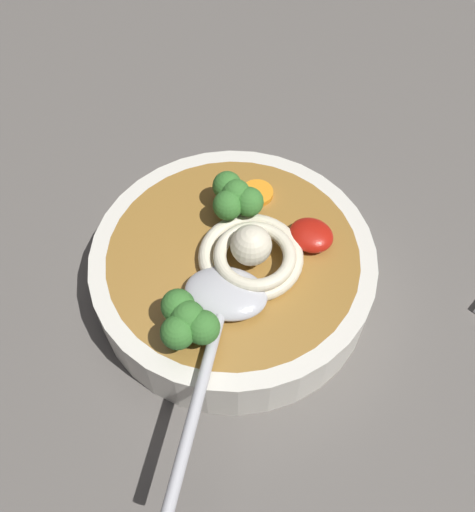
# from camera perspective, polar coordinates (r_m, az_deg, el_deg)

# --- Properties ---
(table_slab) EXTENTS (1.26, 1.26, 0.03)m
(table_slab) POSITION_cam_1_polar(r_m,az_deg,el_deg) (0.47, -1.37, -5.26)
(table_slab) COLOR #5B5651
(table_slab) RESTS_ON ground
(soup_bowl) EXTENTS (0.22, 0.22, 0.05)m
(soup_bowl) POSITION_cam_1_polar(r_m,az_deg,el_deg) (0.45, 0.00, -1.63)
(soup_bowl) COLOR silver
(soup_bowl) RESTS_ON table_slab
(noodle_pile) EXTENTS (0.09, 0.09, 0.04)m
(noodle_pile) POSITION_cam_1_polar(r_m,az_deg,el_deg) (0.42, 1.47, 0.23)
(noodle_pile) COLOR beige
(noodle_pile) RESTS_ON soup_bowl
(soup_spoon) EXTENTS (0.09, 0.17, 0.02)m
(soup_spoon) POSITION_cam_1_polar(r_m,az_deg,el_deg) (0.39, -1.63, -5.48)
(soup_spoon) COLOR #B7B7BC
(soup_spoon) RESTS_ON soup_bowl
(chili_sauce_dollop) EXTENTS (0.03, 0.03, 0.02)m
(chili_sauce_dollop) POSITION_cam_1_polar(r_m,az_deg,el_deg) (0.43, 7.46, 2.11)
(chili_sauce_dollop) COLOR #B2190F
(chili_sauce_dollop) RESTS_ON soup_bowl
(broccoli_floret_far) EXTENTS (0.05, 0.04, 0.04)m
(broccoli_floret_far) POSITION_cam_1_polar(r_m,az_deg,el_deg) (0.38, -5.16, -6.59)
(broccoli_floret_far) COLOR #7A9E60
(broccoli_floret_far) RESTS_ON soup_bowl
(broccoli_floret_beside_chili) EXTENTS (0.05, 0.04, 0.04)m
(broccoli_floret_beside_chili) POSITION_cam_1_polar(r_m,az_deg,el_deg) (0.43, -0.27, 5.99)
(broccoli_floret_beside_chili) COLOR #7A9E60
(broccoli_floret_beside_chili) RESTS_ON soup_bowl
(carrot_slice_near_spoon) EXTENTS (0.02, 0.02, 0.01)m
(carrot_slice_near_spoon) POSITION_cam_1_polar(r_m,az_deg,el_deg) (0.40, -5.67, -4.95)
(carrot_slice_near_spoon) COLOR orange
(carrot_slice_near_spoon) RESTS_ON soup_bowl
(carrot_slice_left) EXTENTS (0.03, 0.03, 0.00)m
(carrot_slice_left) POSITION_cam_1_polar(r_m,az_deg,el_deg) (0.46, 2.01, 6.41)
(carrot_slice_left) COLOR orange
(carrot_slice_left) RESTS_ON soup_bowl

